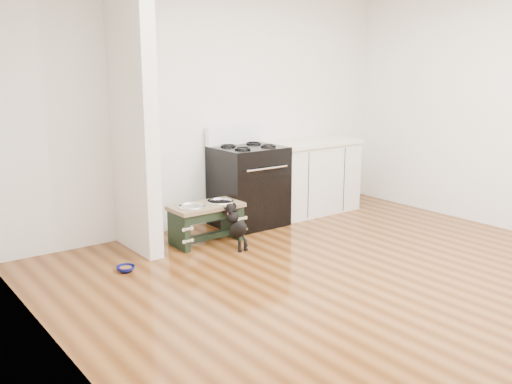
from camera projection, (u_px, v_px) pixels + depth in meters
ground at (374, 285)px, 4.86m from camera, size 5.00×5.00×0.00m
room_shell at (383, 93)px, 4.50m from camera, size 5.00×5.00×5.00m
partition_wall at (133, 116)px, 5.52m from camera, size 0.15×0.80×2.70m
oven_range at (248, 185)px, 6.59m from camera, size 0.76×0.69×1.14m
cabinet_run at (310, 177)px, 7.18m from camera, size 1.24×0.64×0.91m
dog_feeder at (206, 216)px, 5.96m from camera, size 0.75×0.40×0.43m
puppy at (236, 225)px, 5.77m from camera, size 0.13×0.39×0.46m
floor_bowl at (126, 269)px, 5.18m from camera, size 0.22×0.22×0.05m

